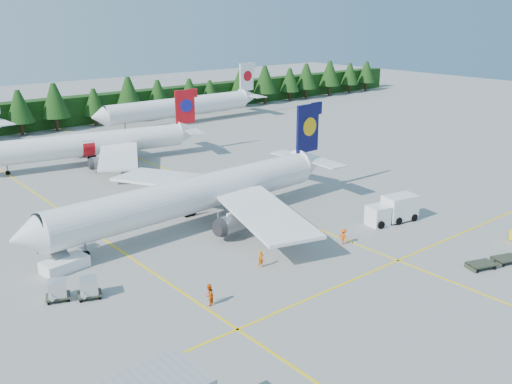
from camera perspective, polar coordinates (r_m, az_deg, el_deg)
ground at (r=57.52m, az=5.58°, el=-6.50°), size 320.00×320.00×0.00m
taxi_stripe_a at (r=65.75m, az=-15.90°, el=-3.95°), size 0.25×120.00×0.01m
taxi_stripe_b at (r=75.26m, az=-1.93°, el=-0.50°), size 0.25×120.00×0.01m
taxi_stripe_cross at (r=53.88m, az=10.13°, el=-8.45°), size 80.00×0.25×0.01m
treeline_hedge at (r=126.20m, az=-21.85°, el=7.09°), size 220.00×4.00×6.00m
airliner_navy at (r=64.18m, az=-6.89°, el=-0.51°), size 41.06×33.74×11.93m
airliner_red at (r=94.05m, az=-16.97°, el=4.48°), size 36.82×30.06×10.77m
airliner_far_right at (r=124.73m, az=-8.13°, el=8.40°), size 40.82×4.48×11.87m
airstairs at (r=57.50m, az=-18.78°, el=-6.52°), size 4.51×6.13×3.82m
service_truck at (r=67.83m, az=13.44°, el=-1.73°), size 6.58×3.40×3.03m
dolly_train at (r=60.96m, az=23.74°, el=-6.07°), size 9.11×4.09×0.15m
uld_pair at (r=51.41m, az=-17.82°, el=-9.12°), size 4.65×3.44×1.54m
crew_a at (r=54.76m, az=0.49°, el=-6.71°), size 0.67×0.48×1.73m
crew_b at (r=48.28m, az=-4.72°, el=-10.21°), size 1.16×1.11×1.88m
crew_c at (r=60.67m, az=8.72°, el=-4.44°), size 0.54×0.74×1.69m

